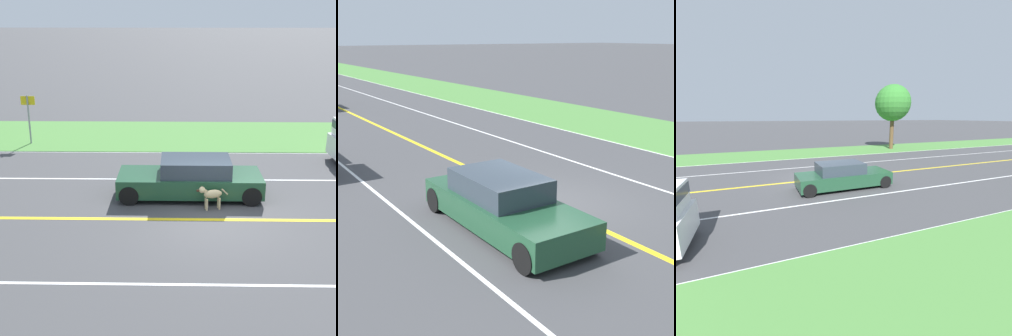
{
  "view_description": "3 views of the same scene",
  "coord_description": "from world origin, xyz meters",
  "views": [
    {
      "loc": [
        -12.62,
        1.17,
        5.77
      ],
      "look_at": [
        1.56,
        1.45,
        1.08
      ],
      "focal_mm": 50.0,
      "sensor_mm": 36.0,
      "label": 1
    },
    {
      "loc": [
        7.43,
        9.1,
        4.33
      ],
      "look_at": [
        1.34,
        -0.02,
        1.22
      ],
      "focal_mm": 50.0,
      "sensor_mm": 36.0,
      "label": 2
    },
    {
      "loc": [
        12.12,
        -3.25,
        3.52
      ],
      "look_at": [
        1.11,
        1.07,
        0.82
      ],
      "focal_mm": 24.0,
      "sensor_mm": 36.0,
      "label": 3
    }
  ],
  "objects": [
    {
      "name": "grass_verge_left",
      "position": [
        -10.0,
        0.0,
        0.01
      ],
      "size": [
        6.0,
        160.0,
        0.03
      ],
      "primitive_type": "cube",
      "color": "#4C843D",
      "rests_on": "ground"
    },
    {
      "name": "grass_verge_right",
      "position": [
        10.0,
        0.0,
        0.01
      ],
      "size": [
        6.0,
        160.0,
        0.03
      ],
      "primitive_type": "cube",
      "color": "#4C843D",
      "rests_on": "ground"
    },
    {
      "name": "lane_dash_same_dir",
      "position": [
        3.5,
        0.0,
        0.0
      ],
      "size": [
        0.1,
        160.0,
        0.01
      ],
      "primitive_type": "cube",
      "color": "white",
      "rests_on": "ground"
    },
    {
      "name": "dog",
      "position": [
        0.77,
        0.12,
        0.5
      ],
      "size": [
        0.37,
        1.01,
        0.79
      ],
      "rotation": [
        0.0,
        0.0,
        0.24
      ],
      "color": "#D1B784",
      "rests_on": "ground"
    },
    {
      "name": "lane_dash_oncoming",
      "position": [
        -3.5,
        0.0,
        0.0
      ],
      "size": [
        0.1,
        160.0,
        0.01
      ],
      "primitive_type": "cube",
      "color": "white",
      "rests_on": "ground"
    },
    {
      "name": "lane_edge_line_right",
      "position": [
        7.0,
        0.0,
        0.0
      ],
      "size": [
        0.14,
        160.0,
        0.01
      ],
      "primitive_type": "cube",
      "color": "white",
      "rests_on": "ground"
    },
    {
      "name": "roadside_tree_left_near",
      "position": [
        -9.41,
        10.89,
        4.96
      ],
      "size": [
        3.87,
        3.87,
        6.94
      ],
      "color": "brown",
      "rests_on": "ground"
    },
    {
      "name": "centre_divider_line",
      "position": [
        0.0,
        0.0,
        0.0
      ],
      "size": [
        0.18,
        160.0,
        0.01
      ],
      "primitive_type": "cube",
      "color": "yellow",
      "rests_on": "ground"
    },
    {
      "name": "ego_car",
      "position": [
        1.9,
        0.69,
        0.61
      ],
      "size": [
        1.81,
        4.69,
        1.3
      ],
      "color": "#1E472D",
      "rests_on": "ground"
    },
    {
      "name": "lane_edge_line_left",
      "position": [
        -7.0,
        0.0,
        0.0
      ],
      "size": [
        0.14,
        160.0,
        0.01
      ],
      "primitive_type": "cube",
      "color": "white",
      "rests_on": "ground"
    },
    {
      "name": "ground_plane",
      "position": [
        0.0,
        0.0,
        0.0
      ],
      "size": [
        400.0,
        400.0,
        0.0
      ],
      "primitive_type": "plane",
      "color": "#424244"
    }
  ]
}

